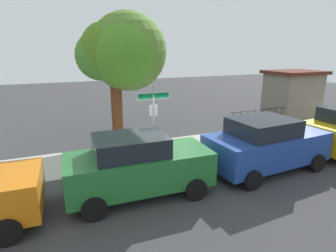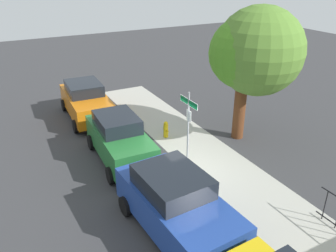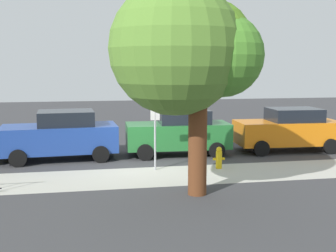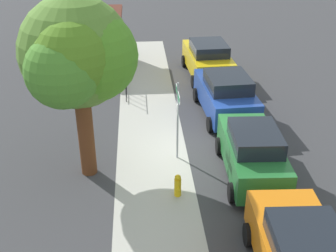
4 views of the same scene
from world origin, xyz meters
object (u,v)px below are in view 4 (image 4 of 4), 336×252
at_px(utility_shed, 99,37).
at_px(fire_hydrant, 178,185).
at_px(car_green, 252,152).
at_px(shade_tree, 78,57).
at_px(car_blue, 226,94).
at_px(car_yellow, 208,59).
at_px(street_sign, 178,109).

bearing_deg(utility_shed, fire_hydrant, -166.04).
relative_size(car_green, utility_shed, 1.29).
height_order(shade_tree, car_blue, shade_tree).
height_order(car_green, car_blue, car_blue).
bearing_deg(car_green, car_yellow, 2.36).
xyz_separation_m(street_sign, utility_shed, (10.61, 3.40, -0.47)).
distance_m(shade_tree, car_green, 6.40).
xyz_separation_m(street_sign, car_green, (-1.35, -2.36, -1.03)).
bearing_deg(fire_hydrant, car_green, -70.35).
bearing_deg(car_yellow, utility_shed, 62.71).
distance_m(car_green, car_blue, 4.69).
height_order(shade_tree, car_green, shade_tree).
height_order(street_sign, shade_tree, shade_tree).
distance_m(car_yellow, fire_hydrant, 10.58).
xyz_separation_m(car_green, utility_shed, (11.96, 5.76, 0.55)).
distance_m(car_green, car_yellow, 9.34).
relative_size(car_blue, fire_hydrant, 5.74).
distance_m(car_blue, fire_hydrant, 6.20).
bearing_deg(car_blue, street_sign, 141.01).
bearing_deg(car_blue, car_yellow, -2.77).
height_order(car_green, car_yellow, car_yellow).
xyz_separation_m(street_sign, fire_hydrant, (-2.27, 0.20, -1.58)).
bearing_deg(shade_tree, utility_shed, 1.32).
bearing_deg(car_yellow, fire_hydrant, 163.27).
bearing_deg(car_green, street_sign, 62.49).
relative_size(car_blue, utility_shed, 1.36).
xyz_separation_m(car_green, car_yellow, (9.34, 0.02, 0.02)).
xyz_separation_m(car_blue, car_yellow, (4.65, 0.05, -0.00)).
xyz_separation_m(street_sign, car_yellow, (7.99, -2.35, -1.01)).
relative_size(street_sign, car_blue, 0.65).
relative_size(street_sign, utility_shed, 0.89).
distance_m(car_blue, car_yellow, 4.65).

